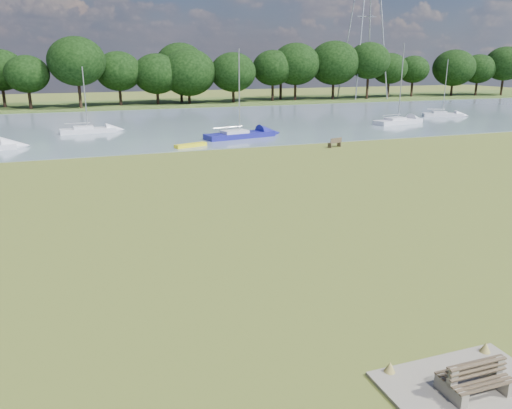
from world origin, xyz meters
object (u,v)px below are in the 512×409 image
object	(u,v)px
sailboat_4	(398,120)
sailboat_5	(239,133)
kayak	(191,145)
sailboat_3	(442,113)
sailboat_1	(87,129)
bench_pair	(475,379)
riverbank_bench	(335,143)

from	to	relation	value
sailboat_4	sailboat_5	bearing A→B (deg)	178.38
sailboat_5	kayak	bearing A→B (deg)	-159.11
sailboat_3	sailboat_4	distance (m)	11.97
sailboat_1	sailboat_5	size ratio (longest dim) A/B	0.80
sailboat_4	sailboat_5	xyz separation A→B (m)	(-22.81, -4.49, -0.01)
sailboat_1	sailboat_4	xyz separation A→B (m)	(37.77, -4.77, 0.04)
bench_pair	sailboat_4	xyz separation A→B (m)	(29.99, 46.32, 0.08)
sailboat_1	sailboat_3	world-z (taller)	sailboat_3
kayak	sailboat_5	size ratio (longest dim) A/B	0.36
sailboat_1	sailboat_4	size ratio (longest dim) A/B	0.73
riverbank_bench	sailboat_3	distance (m)	32.18
riverbank_bench	kayak	distance (m)	13.68
bench_pair	sailboat_5	size ratio (longest dim) A/B	0.19
kayak	sailboat_1	world-z (taller)	sailboat_1
bench_pair	sailboat_3	bearing A→B (deg)	51.67
bench_pair	sailboat_5	distance (m)	42.44
bench_pair	kayak	xyz separation A→B (m)	(1.16, 38.00, -0.26)
bench_pair	sailboat_3	xyz separation A→B (m)	(40.91, 51.21, 0.02)
riverbank_bench	sailboat_3	xyz separation A→B (m)	(26.85, 17.75, 0.04)
bench_pair	sailboat_1	distance (m)	51.68
kayak	sailboat_4	xyz separation A→B (m)	(28.83, 8.32, 0.34)
sailboat_1	kayak	bearing A→B (deg)	-59.95
bench_pair	riverbank_bench	world-z (taller)	bench_pair
sailboat_1	sailboat_3	size ratio (longest dim) A/B	0.91
kayak	sailboat_3	size ratio (longest dim) A/B	0.40
bench_pair	kayak	size ratio (longest dim) A/B	0.53
kayak	sailboat_4	bearing A→B (deg)	-3.09
bench_pair	sailboat_5	xyz separation A→B (m)	(7.18, 41.83, 0.07)
sailboat_1	bench_pair	bearing A→B (deg)	-85.65
riverbank_bench	sailboat_4	distance (m)	20.47
bench_pair	sailboat_3	size ratio (longest dim) A/B	0.21
bench_pair	sailboat_4	world-z (taller)	sailboat_4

